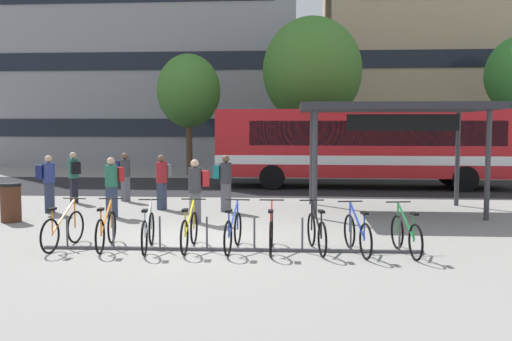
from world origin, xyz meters
The scene contains 25 objects.
ground centered at (0.00, 0.00, 0.00)m, with size 200.00×200.00×0.00m, color gray.
bus_lane_asphalt centered at (0.00, 11.20, 0.00)m, with size 80.00×7.20×0.01m, color #232326.
city_bus centered at (4.96, 11.21, 1.78)m, with size 12.09×2.89×3.20m.
bike_rack centered at (0.90, -0.77, 0.09)m, with size 7.73×0.21×0.70m.
parked_bicycle_orange_0 centered at (-2.59, -0.76, 0.38)m, with size 0.52×1.72×0.99m.
parked_bicycle_orange_1 centered at (-1.69, -0.73, 0.38)m, with size 0.52×1.72×0.99m.
parked_bicycle_silver_2 centered at (-0.78, -0.83, 0.38)m, with size 0.52×1.72×0.99m.
parked_bicycle_yellow_3 centered at (0.04, -0.70, 0.38)m, with size 0.52×1.72×0.99m.
parked_bicycle_blue_4 centered at (0.95, -0.72, 0.38)m, with size 0.52×1.72×0.99m.
parked_bicycle_red_5 centered at (1.72, -0.72, 0.38)m, with size 0.52×1.72×0.99m.
parked_bicycle_black_6 centered at (2.64, -0.69, 0.38)m, with size 0.52×1.70×0.99m.
parked_bicycle_blue_7 centered at (3.44, -0.81, 0.38)m, with size 0.56×1.70×0.99m.
parked_bicycle_green_8 centered at (4.39, -0.83, 0.38)m, with size 0.52×1.71×0.99m.
transit_shelter centered at (5.04, 4.75, 2.98)m, with size 5.42×3.59×3.18m.
commuter_navy_pack_0 centered at (-5.01, 3.82, 0.97)m, with size 0.59×0.46×1.68m.
commuter_grey_pack_1 centered at (-1.83, 4.70, 0.96)m, with size 0.45×0.59×1.66m.
commuter_navy_pack_2 centered at (-3.54, 6.42, 0.95)m, with size 0.60×0.56×1.64m.
commuter_black_pack_3 centered at (-5.09, 5.92, 0.96)m, with size 0.57×0.60×1.68m.
commuter_red_pack_4 centered at (-2.87, 3.20, 0.96)m, with size 0.54×0.61×1.67m.
commuter_teal_pack_5 centered at (0.12, 4.38, 0.97)m, with size 0.56×0.39×1.68m.
commuter_red_pack_6 centered at (-0.38, 2.45, 0.96)m, with size 0.60×0.52×1.67m.
trash_bin centered at (-5.30, 2.23, 0.52)m, with size 0.55×0.55×1.03m.
street_tree_0 centered at (-3.29, 16.54, 4.32)m, with size 3.25×3.25×6.22m.
street_tree_2 centered at (3.02, 16.91, 5.34)m, with size 5.05×5.05×8.08m.
building_left_wing centered at (-8.46, 27.39, 10.14)m, with size 21.23×11.19×20.27m.
Camera 1 is at (2.21, -11.78, 2.53)m, focal length 38.88 mm.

